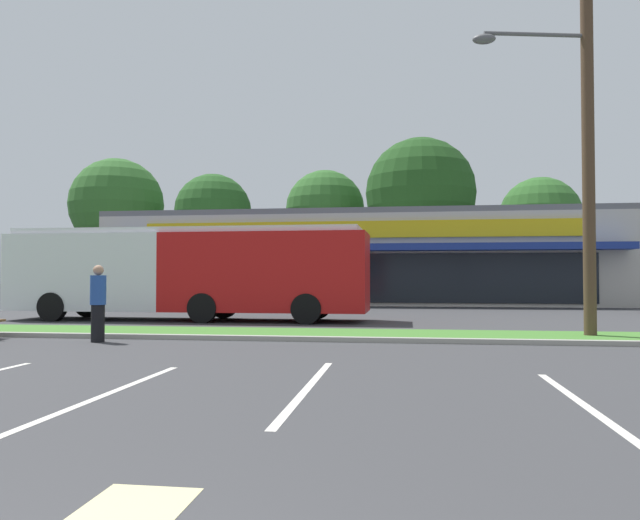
{
  "coord_description": "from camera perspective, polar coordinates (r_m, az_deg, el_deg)",
  "views": [
    {
      "loc": [
        1.91,
        -1.5,
        1.55
      ],
      "look_at": [
        -0.81,
        18.1,
        2.1
      ],
      "focal_mm": 33.87,
      "sensor_mm": 36.0,
      "label": 1
    }
  ],
  "objects": [
    {
      "name": "grass_median",
      "position": [
        15.69,
        0.88,
        -7.03
      ],
      "size": [
        56.0,
        2.2,
        0.12
      ],
      "primitive_type": "cube",
      "color": "#427A2D",
      "rests_on": "ground_plane"
    },
    {
      "name": "tree_mid_left",
      "position": [
        49.29,
        0.49,
        4.78
      ],
      "size": [
        6.4,
        6.4,
        10.23
      ],
      "color": "#473323",
      "rests_on": "ground_plane"
    },
    {
      "name": "curb_lip",
      "position": [
        14.48,
        0.29,
        -7.48
      ],
      "size": [
        56.0,
        0.24,
        0.12
      ],
      "primitive_type": "cube",
      "color": "#99968C",
      "rests_on": "ground_plane"
    },
    {
      "name": "pedestrian_by_pole",
      "position": [
        15.26,
        -20.23,
        -3.86
      ],
      "size": [
        0.37,
        0.37,
        1.82
      ],
      "rotation": [
        0.0,
        0.0,
        0.32
      ],
      "color": "black",
      "rests_on": "ground_plane"
    },
    {
      "name": "parking_stripe_3",
      "position": [
        8.0,
        23.95,
        -12.58
      ],
      "size": [
        0.12,
        4.8,
        0.01
      ],
      "primitive_type": "cube",
      "color": "silver",
      "rests_on": "ground_plane"
    },
    {
      "name": "tree_left",
      "position": [
        48.27,
        -10.08,
        4.43
      ],
      "size": [
        6.04,
        6.04,
        9.63
      ],
      "color": "#473323",
      "rests_on": "ground_plane"
    },
    {
      "name": "car_1",
      "position": [
        28.5,
        -10.91,
        -3.13
      ],
      "size": [
        4.66,
        1.96,
        1.48
      ],
      "color": "maroon",
      "rests_on": "ground_plane"
    },
    {
      "name": "tree_mid",
      "position": [
        45.5,
        9.48,
        6.28
      ],
      "size": [
        8.11,
        8.11,
        11.82
      ],
      "color": "#473323",
      "rests_on": "ground_plane"
    },
    {
      "name": "tree_far_left",
      "position": [
        51.76,
        -18.64,
        4.95
      ],
      "size": [
        7.48,
        7.48,
        11.12
      ],
      "color": "#473323",
      "rests_on": "ground_plane"
    },
    {
      "name": "city_bus",
      "position": [
        21.97,
        -12.36,
        -0.98
      ],
      "size": [
        12.85,
        2.75,
        3.25
      ],
      "rotation": [
        0.0,
        0.0,
        3.13
      ],
      "color": "#B71414",
      "rests_on": "ground_plane"
    },
    {
      "name": "parking_stripe_2",
      "position": [
        8.58,
        -1.16,
        -11.95
      ],
      "size": [
        0.12,
        4.8,
        0.01
      ],
      "primitive_type": "cube",
      "color": "silver",
      "rests_on": "ground_plane"
    },
    {
      "name": "tree_mid_right",
      "position": [
        47.7,
        20.09,
        3.76
      ],
      "size": [
        6.02,
        6.02,
        8.93
      ],
      "color": "#473323",
      "rests_on": "ground_plane"
    },
    {
      "name": "utility_pole",
      "position": [
        16.61,
        23.54,
        12.56
      ],
      "size": [
        3.14,
        2.38,
        10.44
      ],
      "color": "#4C3826",
      "rests_on": "ground_plane"
    },
    {
      "name": "parking_stripe_1",
      "position": [
        8.55,
        -19.64,
        -11.9
      ],
      "size": [
        0.12,
        4.8,
        0.01
      ],
      "primitive_type": "cube",
      "color": "silver",
      "rests_on": "ground_plane"
    },
    {
      "name": "storefront_building",
      "position": [
        37.31,
        4.09,
        0.05
      ],
      "size": [
        28.77,
        12.77,
        5.21
      ],
      "color": "#BCB7AD",
      "rests_on": "ground_plane"
    }
  ]
}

